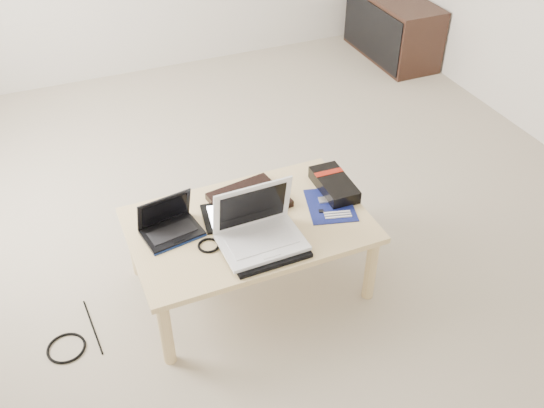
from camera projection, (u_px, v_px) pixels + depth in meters
name	position (u px, v px, depth m)	size (l,w,h in m)	color
ground	(260.00, 202.00, 3.58)	(4.00, 4.00, 0.00)	#B4A892
coffee_table	(249.00, 231.00, 2.84)	(1.10, 0.70, 0.40)	#D5BA80
media_cabinet	(392.00, 28.00, 5.01)	(0.41, 0.90, 0.50)	#341E15
book	(249.00, 200.00, 2.92)	(0.37, 0.33, 0.03)	black
netbook	(170.00, 225.00, 2.73)	(0.28, 0.23, 0.18)	black
tablet	(233.00, 215.00, 2.84)	(0.31, 0.25, 0.02)	black
remote	(278.00, 211.00, 2.86)	(0.09, 0.23, 0.02)	silver
neoprene_sleeve	(266.00, 249.00, 2.65)	(0.34, 0.25, 0.02)	black
white_laptop	(259.00, 230.00, 2.65)	(0.37, 0.27, 0.26)	white
motherboard	(331.00, 205.00, 2.91)	(0.28, 0.32, 0.01)	#0C0E50
gpu_box	(334.00, 185.00, 2.99)	(0.16, 0.30, 0.07)	black
cable_coil	(209.00, 245.00, 2.68)	(0.10, 0.10, 0.01)	black
floor_cable_coil	(66.00, 348.00, 2.73)	(0.17, 0.17, 0.01)	black
floor_cable_trail	(93.00, 327.00, 2.83)	(0.01, 0.01, 0.35)	black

